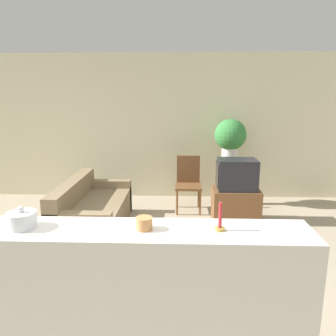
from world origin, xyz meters
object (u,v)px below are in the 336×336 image
at_px(television, 237,174).
at_px(wooden_chair, 188,181).
at_px(couch, 92,212).
at_px(potted_plant, 230,136).
at_px(decorative_bowl, 22,220).

xyz_separation_m(television, wooden_chair, (-0.72, 0.51, -0.25)).
bearing_deg(couch, potted_plant, 29.91).
height_order(television, decorative_bowl, decorative_bowl).
xyz_separation_m(television, decorative_bowl, (-1.97, -2.80, 0.34)).
height_order(wooden_chair, potted_plant, potted_plant).
bearing_deg(couch, wooden_chair, 32.83).
bearing_deg(decorative_bowl, potted_plant, 61.36).
bearing_deg(television, decorative_bowl, -125.16).
bearing_deg(couch, decorative_bowl, -85.76).
bearing_deg(potted_plant, television, -90.66).
bearing_deg(wooden_chair, television, -35.05).
relative_size(couch, television, 2.85).
distance_m(television, potted_plant, 0.96).
xyz_separation_m(television, potted_plant, (0.01, 0.83, 0.49)).
height_order(couch, wooden_chair, wooden_chair).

